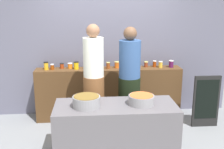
{
  "coord_description": "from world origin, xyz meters",
  "views": [
    {
      "loc": [
        -0.34,
        -3.91,
        2.18
      ],
      "look_at": [
        0.0,
        0.35,
        1.05
      ],
      "focal_mm": 44.77,
      "sensor_mm": 36.0,
      "label": 1
    }
  ],
  "objects_px": {
    "preserve_jar_9": "(117,65)",
    "preserve_jar_13": "(155,64)",
    "preserve_jar_4": "(76,65)",
    "preserve_jar_6": "(94,65)",
    "preserve_jar_0": "(46,66)",
    "cook_with_tongs": "(94,86)",
    "preserve_jar_14": "(161,64)",
    "cooking_pot_left": "(87,102)",
    "preserve_jar_3": "(70,66)",
    "preserve_jar_11": "(138,65)",
    "preserve_jar_5": "(86,66)",
    "cooking_pot_center": "(141,100)",
    "preserve_jar_2": "(62,66)",
    "chalkboard_sign": "(206,101)",
    "preserve_jar_15": "(171,64)",
    "cook_in_cap": "(129,87)",
    "preserve_jar_1": "(52,67)",
    "preserve_jar_8": "(108,65)",
    "preserve_jar_12": "(146,64)",
    "preserve_jar_10": "(127,66)",
    "preserve_jar_7": "(101,64)"
  },
  "relations": [
    {
      "from": "preserve_jar_10",
      "to": "preserve_jar_15",
      "type": "relative_size",
      "value": 0.75
    },
    {
      "from": "preserve_jar_9",
      "to": "preserve_jar_11",
      "type": "bearing_deg",
      "value": -13.5
    },
    {
      "from": "preserve_jar_4",
      "to": "cooking_pot_left",
      "type": "relative_size",
      "value": 0.37
    },
    {
      "from": "preserve_jar_1",
      "to": "preserve_jar_8",
      "type": "xyz_separation_m",
      "value": [
        1.02,
        -0.01,
        0.01
      ]
    },
    {
      "from": "preserve_jar_3",
      "to": "preserve_jar_6",
      "type": "bearing_deg",
      "value": -4.36
    },
    {
      "from": "preserve_jar_6",
      "to": "cooking_pot_center",
      "type": "relative_size",
      "value": 0.31
    },
    {
      "from": "cook_with_tongs",
      "to": "preserve_jar_6",
      "type": "bearing_deg",
      "value": 89.36
    },
    {
      "from": "preserve_jar_6",
      "to": "preserve_jar_10",
      "type": "height_order",
      "value": "preserve_jar_6"
    },
    {
      "from": "preserve_jar_6",
      "to": "preserve_jar_14",
      "type": "height_order",
      "value": "preserve_jar_14"
    },
    {
      "from": "preserve_jar_11",
      "to": "chalkboard_sign",
      "type": "relative_size",
      "value": 0.14
    },
    {
      "from": "preserve_jar_13",
      "to": "preserve_jar_6",
      "type": "bearing_deg",
      "value": -178.17
    },
    {
      "from": "preserve_jar_1",
      "to": "preserve_jar_14",
      "type": "xyz_separation_m",
      "value": [
        2.0,
        -0.01,
        0.01
      ]
    },
    {
      "from": "preserve_jar_2",
      "to": "preserve_jar_11",
      "type": "height_order",
      "value": "preserve_jar_11"
    },
    {
      "from": "cook_with_tongs",
      "to": "cooking_pot_left",
      "type": "bearing_deg",
      "value": -98.57
    },
    {
      "from": "preserve_jar_15",
      "to": "cooking_pot_left",
      "type": "xyz_separation_m",
      "value": [
        -1.58,
        -1.44,
        -0.17
      ]
    },
    {
      "from": "preserve_jar_2",
      "to": "chalkboard_sign",
      "type": "distance_m",
      "value": 2.67
    },
    {
      "from": "preserve_jar_0",
      "to": "preserve_jar_4",
      "type": "relative_size",
      "value": 1.04
    },
    {
      "from": "cook_with_tongs",
      "to": "preserve_jar_11",
      "type": "bearing_deg",
      "value": 37.7
    },
    {
      "from": "preserve_jar_12",
      "to": "preserve_jar_13",
      "type": "xyz_separation_m",
      "value": [
        0.16,
        -0.01,
        0.01
      ]
    },
    {
      "from": "preserve_jar_5",
      "to": "preserve_jar_11",
      "type": "bearing_deg",
      "value": -3.06
    },
    {
      "from": "preserve_jar_3",
      "to": "chalkboard_sign",
      "type": "distance_m",
      "value": 2.52
    },
    {
      "from": "cooking_pot_center",
      "to": "chalkboard_sign",
      "type": "bearing_deg",
      "value": 33.25
    },
    {
      "from": "preserve_jar_3",
      "to": "cook_in_cap",
      "type": "distance_m",
      "value": 1.27
    },
    {
      "from": "preserve_jar_6",
      "to": "preserve_jar_9",
      "type": "xyz_separation_m",
      "value": [
        0.43,
        0.01,
        0.0
      ]
    },
    {
      "from": "preserve_jar_7",
      "to": "preserve_jar_8",
      "type": "xyz_separation_m",
      "value": [
        0.14,
        -0.05,
        -0.01
      ]
    },
    {
      "from": "preserve_jar_3",
      "to": "preserve_jar_15",
      "type": "height_order",
      "value": "preserve_jar_15"
    },
    {
      "from": "cooking_pot_left",
      "to": "chalkboard_sign",
      "type": "xyz_separation_m",
      "value": [
        2.08,
        0.9,
        -0.39
      ]
    },
    {
      "from": "preserve_jar_3",
      "to": "cooking_pot_left",
      "type": "height_order",
      "value": "preserve_jar_3"
    },
    {
      "from": "cook_in_cap",
      "to": "chalkboard_sign",
      "type": "xyz_separation_m",
      "value": [
        1.39,
        0.15,
        -0.35
      ]
    },
    {
      "from": "preserve_jar_12",
      "to": "preserve_jar_3",
      "type": "bearing_deg",
      "value": -179.46
    },
    {
      "from": "preserve_jar_4",
      "to": "preserve_jar_15",
      "type": "height_order",
      "value": "preserve_jar_4"
    },
    {
      "from": "preserve_jar_0",
      "to": "preserve_jar_6",
      "type": "height_order",
      "value": "preserve_jar_0"
    },
    {
      "from": "preserve_jar_11",
      "to": "cook_with_tongs",
      "type": "bearing_deg",
      "value": -142.3
    },
    {
      "from": "preserve_jar_4",
      "to": "preserve_jar_6",
      "type": "distance_m",
      "value": 0.32
    },
    {
      "from": "preserve_jar_5",
      "to": "preserve_jar_4",
      "type": "bearing_deg",
      "value": -177.52
    },
    {
      "from": "preserve_jar_8",
      "to": "preserve_jar_2",
      "type": "bearing_deg",
      "value": 174.59
    },
    {
      "from": "preserve_jar_5",
      "to": "preserve_jar_3",
      "type": "bearing_deg",
      "value": 168.55
    },
    {
      "from": "preserve_jar_9",
      "to": "preserve_jar_10",
      "type": "distance_m",
      "value": 0.19
    },
    {
      "from": "preserve_jar_11",
      "to": "preserve_jar_5",
      "type": "bearing_deg",
      "value": 176.94
    },
    {
      "from": "preserve_jar_1",
      "to": "preserve_jar_14",
      "type": "bearing_deg",
      "value": -0.24
    },
    {
      "from": "preserve_jar_1",
      "to": "preserve_jar_11",
      "type": "bearing_deg",
      "value": -1.85
    },
    {
      "from": "preserve_jar_0",
      "to": "cook_with_tongs",
      "type": "distance_m",
      "value": 1.11
    },
    {
      "from": "preserve_jar_4",
      "to": "preserve_jar_9",
      "type": "relative_size",
      "value": 1.18
    },
    {
      "from": "preserve_jar_7",
      "to": "preserve_jar_10",
      "type": "xyz_separation_m",
      "value": [
        0.49,
        -0.06,
        -0.02
      ]
    },
    {
      "from": "chalkboard_sign",
      "to": "preserve_jar_4",
      "type": "bearing_deg",
      "value": 166.93
    },
    {
      "from": "preserve_jar_9",
      "to": "preserve_jar_14",
      "type": "relative_size",
      "value": 0.99
    },
    {
      "from": "preserve_jar_8",
      "to": "preserve_jar_13",
      "type": "height_order",
      "value": "preserve_jar_8"
    },
    {
      "from": "preserve_jar_13",
      "to": "preserve_jar_12",
      "type": "bearing_deg",
      "value": 176.59
    },
    {
      "from": "preserve_jar_9",
      "to": "preserve_jar_13",
      "type": "distance_m",
      "value": 0.72
    },
    {
      "from": "preserve_jar_4",
      "to": "cooking_pot_center",
      "type": "distance_m",
      "value": 1.7
    }
  ]
}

